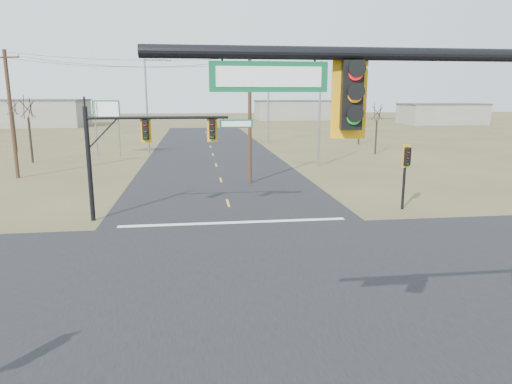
# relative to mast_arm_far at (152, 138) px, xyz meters

# --- Properties ---
(ground) EXTENTS (320.00, 320.00, 0.00)m
(ground) POSITION_rel_mast_arm_far_xyz_m (4.21, -9.02, -4.41)
(ground) COLOR brown
(ground) RESTS_ON ground
(road_ew) EXTENTS (160.00, 14.00, 0.02)m
(road_ew) POSITION_rel_mast_arm_far_xyz_m (4.21, -9.02, -4.40)
(road_ew) COLOR black
(road_ew) RESTS_ON ground
(road_ns) EXTENTS (14.00, 160.00, 0.02)m
(road_ns) POSITION_rel_mast_arm_far_xyz_m (4.21, -9.02, -4.39)
(road_ns) COLOR black
(road_ns) RESTS_ON ground
(stop_bar_far) EXTENTS (12.00, 0.40, 0.01)m
(stop_bar_far) POSITION_rel_mast_arm_far_xyz_m (4.21, -1.52, -4.38)
(stop_bar_far) COLOR silver
(stop_bar_far) RESTS_ON road_ns
(mast_arm_far) EXTENTS (8.82, 0.44, 6.06)m
(mast_arm_far) POSITION_rel_mast_arm_far_xyz_m (0.00, 0.00, 0.00)
(mast_arm_far) COLOR black
(mast_arm_far) RESTS_ON ground
(pedestal_signal_ne) EXTENTS (0.66, 0.57, 3.87)m
(pedestal_signal_ne) POSITION_rel_mast_arm_far_xyz_m (14.38, 0.05, -1.54)
(pedestal_signal_ne) COLOR black
(pedestal_signal_ne) RESTS_ON ground
(utility_pole_near) EXTENTS (2.28, 0.70, 9.51)m
(utility_pole_near) POSITION_rel_mast_arm_far_xyz_m (6.37, 9.49, 0.53)
(utility_pole_near) COLOR #41281C
(utility_pole_near) RESTS_ON ground
(utility_pole_far) EXTENTS (2.36, 0.95, 10.10)m
(utility_pole_far) POSITION_rel_mast_arm_far_xyz_m (-12.19, 14.25, 0.82)
(utility_pole_far) COLOR #41281C
(utility_pole_far) RESTS_ON ground
(highway_sign) EXTENTS (3.11, 1.11, 6.09)m
(highway_sign) POSITION_rel_mast_arm_far_xyz_m (-7.28, 27.39, -0.10)
(highway_sign) COLOR gray
(highway_sign) RESTS_ON ground
(streetlight_a) EXTENTS (2.71, 0.43, 9.68)m
(streetlight_a) POSITION_rel_mast_arm_far_xyz_m (13.62, 17.17, 1.03)
(streetlight_a) COLOR gray
(streetlight_a) RESTS_ON ground
(streetlight_b) EXTENTS (3.13, 0.35, 11.24)m
(streetlight_b) POSITION_rel_mast_arm_far_xyz_m (12.19, 38.70, 1.91)
(streetlight_b) COLOR gray
(streetlight_b) RESTS_ON ground
(streetlight_c) EXTENTS (2.99, 0.42, 10.69)m
(streetlight_c) POSITION_rel_mast_arm_far_xyz_m (-2.82, 28.81, 1.60)
(streetlight_c) COLOR gray
(streetlight_c) RESTS_ON ground
(bare_tree_a) EXTENTS (3.51, 3.51, 6.99)m
(bare_tree_a) POSITION_rel_mast_arm_far_xyz_m (-13.99, 23.28, 1.12)
(bare_tree_a) COLOR black
(bare_tree_a) RESTS_ON ground
(bare_tree_b) EXTENTS (3.24, 3.24, 6.67)m
(bare_tree_b) POSITION_rel_mast_arm_far_xyz_m (-19.03, 33.16, 0.92)
(bare_tree_b) COLOR black
(bare_tree_b) RESTS_ON ground
(bare_tree_c) EXTENTS (3.15, 3.15, 6.12)m
(bare_tree_c) POSITION_rel_mast_arm_far_xyz_m (22.74, 25.18, 0.40)
(bare_tree_c) COLOR black
(bare_tree_c) RESTS_ON ground
(bare_tree_d) EXTENTS (3.70, 3.70, 7.53)m
(bare_tree_d) POSITION_rel_mast_arm_far_xyz_m (24.56, 35.70, 1.65)
(bare_tree_d) COLOR black
(bare_tree_d) RESTS_ON ground
(warehouse_left) EXTENTS (28.00, 14.00, 5.50)m
(warehouse_left) POSITION_rel_mast_arm_far_xyz_m (-35.79, 80.98, -1.66)
(warehouse_left) COLOR gray
(warehouse_left) RESTS_ON ground
(warehouse_mid) EXTENTS (20.00, 12.00, 5.00)m
(warehouse_mid) POSITION_rel_mast_arm_far_xyz_m (29.21, 100.98, -1.91)
(warehouse_mid) COLOR gray
(warehouse_mid) RESTS_ON ground
(warehouse_right) EXTENTS (18.00, 10.00, 4.50)m
(warehouse_right) POSITION_rel_mast_arm_far_xyz_m (59.21, 75.98, -2.16)
(warehouse_right) COLOR gray
(warehouse_right) RESTS_ON ground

